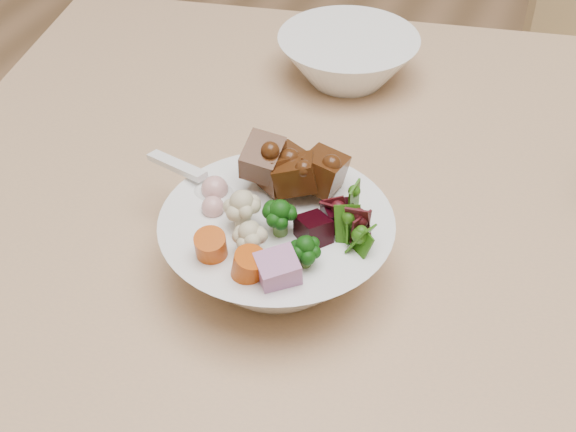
{
  "coord_description": "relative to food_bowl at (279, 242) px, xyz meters",
  "views": [
    {
      "loc": [
        -0.09,
        -0.54,
        1.18
      ],
      "look_at": [
        -0.28,
        -0.06,
        0.74
      ],
      "focal_mm": 50.0,
      "sensor_mm": 36.0,
      "label": 1
    }
  ],
  "objects": [
    {
      "name": "soup_spoon",
      "position": [
        -0.08,
        0.02,
        0.03
      ],
      "size": [
        0.11,
        0.06,
        0.02
      ],
      "rotation": [
        0.0,
        0.0,
        -0.38
      ],
      "color": "white",
      "rests_on": "food_bowl"
    },
    {
      "name": "side_bowl",
      "position": [
        -0.05,
        0.34,
        -0.01
      ],
      "size": [
        0.17,
        0.17,
        0.06
      ],
      "primitive_type": null,
      "color": "white",
      "rests_on": "dining_table"
    },
    {
      "name": "food_bowl",
      "position": [
        0.0,
        0.0,
        0.0
      ],
      "size": [
        0.2,
        0.2,
        0.11
      ],
      "color": "white",
      "rests_on": "dining_table"
    }
  ]
}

